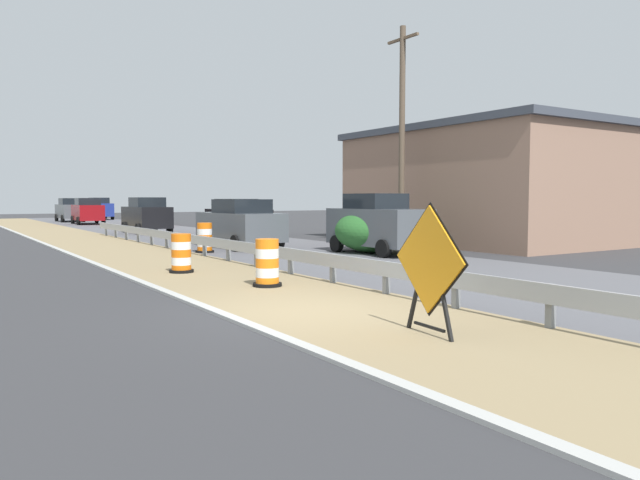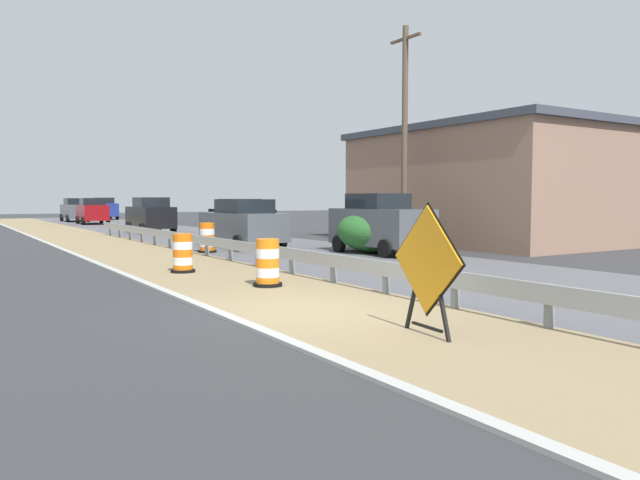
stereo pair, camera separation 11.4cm
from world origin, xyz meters
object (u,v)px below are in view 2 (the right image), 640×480
at_px(car_mid_far_lane, 104,208).
at_px(car_trailing_far_lane, 243,223).
at_px(warning_sign_diamond, 427,264).
at_px(car_distant_a, 241,217).
at_px(car_distant_c, 380,224).
at_px(car_distant_b, 92,211).
at_px(traffic_barrel_close, 183,255).
at_px(car_lead_near_lane, 150,215).
at_px(utility_pole_near, 405,134).
at_px(traffic_barrel_mid, 207,239).
at_px(car_trailing_near_lane, 153,213).
at_px(car_lead_far_lane, 75,210).
at_px(traffic_barrel_nearest, 268,265).

height_order(car_mid_far_lane, car_trailing_far_lane, car_mid_far_lane).
relative_size(warning_sign_diamond, car_distant_a, 0.42).
height_order(car_mid_far_lane, car_distant_c, car_distant_c).
bearing_deg(car_distant_b, traffic_barrel_close, 174.23).
height_order(car_lead_near_lane, car_trailing_far_lane, car_lead_near_lane).
distance_m(warning_sign_diamond, car_distant_a, 24.65).
bearing_deg(warning_sign_diamond, car_distant_a, -102.74).
bearing_deg(utility_pole_near, car_mid_far_lane, 93.13).
relative_size(warning_sign_diamond, car_distant_c, 0.47).
relative_size(traffic_barrel_mid, car_distant_b, 0.26).
height_order(car_trailing_near_lane, car_lead_far_lane, car_lead_far_lane).
xyz_separation_m(car_mid_far_lane, car_distant_a, (0.03, -31.72, -0.06)).
height_order(car_lead_near_lane, car_distant_a, car_lead_near_lane).
height_order(car_lead_near_lane, car_distant_c, car_distant_c).
height_order(car_lead_near_lane, car_mid_far_lane, car_mid_far_lane).
xyz_separation_m(car_trailing_near_lane, car_distant_c, (-0.03, -27.91, 0.14)).
height_order(traffic_barrel_close, car_distant_c, car_distant_c).
bearing_deg(car_trailing_near_lane, traffic_barrel_nearest, -12.48).
height_order(car_trailing_far_lane, car_distant_a, car_distant_a).
height_order(traffic_barrel_nearest, car_distant_c, car_distant_c).
distance_m(car_distant_a, car_distant_c, 12.43).
xyz_separation_m(car_mid_far_lane, utility_pole_near, (2.33, -42.63, 3.59)).
relative_size(traffic_barrel_close, car_distant_c, 0.25).
height_order(traffic_barrel_close, traffic_barrel_mid, traffic_barrel_mid).
xyz_separation_m(car_trailing_near_lane, car_mid_far_lane, (0.08, 16.24, 0.10)).
bearing_deg(car_trailing_near_lane, car_distant_c, 0.08).
bearing_deg(traffic_barrel_nearest, car_trailing_near_lane, 77.38).
bearing_deg(warning_sign_diamond, car_lead_near_lane, -93.15).
distance_m(car_lead_far_lane, car_trailing_far_lane, 34.26).
xyz_separation_m(car_lead_near_lane, car_trailing_near_lane, (3.16, 9.86, -0.09)).
xyz_separation_m(traffic_barrel_nearest, utility_pole_near, (9.82, 6.73, 4.16)).
xyz_separation_m(traffic_barrel_close, car_distant_c, (8.14, 1.60, 0.62)).
distance_m(traffic_barrel_mid, car_distant_b, 29.20).
distance_m(traffic_barrel_nearest, car_distant_c, 9.06).
xyz_separation_m(warning_sign_diamond, utility_pole_near, (10.14, 12.46, 3.60)).
xyz_separation_m(warning_sign_diamond, car_trailing_near_lane, (7.74, 38.85, -0.09)).
bearing_deg(traffic_barrel_close, utility_pole_near, 16.44).
height_order(traffic_barrel_nearest, utility_pole_near, utility_pole_near).
bearing_deg(car_distant_b, car_lead_far_lane, 3.71).
relative_size(car_mid_far_lane, car_trailing_far_lane, 1.00).
bearing_deg(car_distant_c, car_lead_far_lane, -175.47).
distance_m(traffic_barrel_close, car_trailing_near_lane, 30.62).
xyz_separation_m(car_lead_near_lane, car_distant_b, (-0.21, 14.96, -0.01)).
bearing_deg(traffic_barrel_mid, warning_sign_diamond, -99.47).
xyz_separation_m(warning_sign_diamond, car_trailing_far_lane, (4.56, 16.12, -0.05)).
height_order(warning_sign_diamond, traffic_barrel_close, warning_sign_diamond).
bearing_deg(car_distant_a, car_distant_c, -2.17).
relative_size(car_distant_c, utility_pole_near, 0.47).
relative_size(car_distant_b, car_distant_c, 1.01).
distance_m(car_mid_far_lane, car_trailing_far_lane, 39.10).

